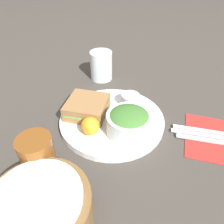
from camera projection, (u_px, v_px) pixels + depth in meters
name	position (u px, v px, depth m)	size (l,w,h in m)	color
ground_plane	(112.00, 122.00, 0.65)	(4.00, 4.00, 0.00)	#3D3833
plate	(112.00, 120.00, 0.64)	(0.30, 0.30, 0.02)	silver
sandwich	(88.00, 106.00, 0.64)	(0.12, 0.12, 0.04)	olive
salad_bowl	(129.00, 122.00, 0.57)	(0.12, 0.12, 0.07)	silver
dressing_cup	(130.00, 100.00, 0.67)	(0.06, 0.06, 0.04)	#B7B7BC
orange_wedge	(90.00, 126.00, 0.57)	(0.05, 0.05, 0.05)	orange
drink_glass	(38.00, 156.00, 0.48)	(0.08, 0.08, 0.10)	brown
bread_basket	(40.00, 209.00, 0.40)	(0.19, 0.19, 0.08)	brown
napkin	(208.00, 137.00, 0.60)	(0.12, 0.18, 0.00)	#B22823
fork	(208.00, 131.00, 0.61)	(0.19, 0.01, 0.01)	silver
knife	(208.00, 136.00, 0.59)	(0.20, 0.01, 0.01)	silver
spoon	(209.00, 141.00, 0.58)	(0.17, 0.01, 0.01)	silver
water_glass	(101.00, 66.00, 0.82)	(0.08, 0.08, 0.11)	silver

